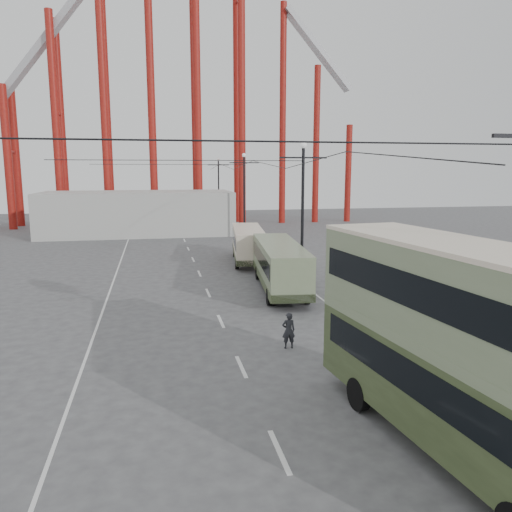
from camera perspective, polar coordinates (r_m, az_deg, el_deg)
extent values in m
plane|color=#474749|center=(16.35, 4.44, -17.46)|extent=(160.00, 160.00, 0.00)
cube|color=silver|center=(33.94, -6.04, -3.01)|extent=(0.15, 82.00, 0.01)
cube|color=silver|center=(36.04, 3.99, -2.23)|extent=(0.12, 120.00, 0.01)
cube|color=silver|center=(34.90, -16.06, -2.99)|extent=(0.12, 120.00, 0.01)
cylinder|color=black|center=(33.53, 5.33, 4.62)|extent=(0.20, 0.20, 9.00)
cylinder|color=black|center=(34.17, 5.21, -2.49)|extent=(0.44, 0.44, 0.50)
cube|color=black|center=(33.41, 5.43, 11.13)|extent=(3.20, 0.10, 0.10)
sphere|color=white|center=(33.44, 5.45, 12.50)|extent=(0.44, 0.44, 0.44)
cylinder|color=black|center=(54.91, -1.36, 6.64)|extent=(0.20, 0.20, 9.00)
cylinder|color=black|center=(55.30, -1.34, 2.24)|extent=(0.44, 0.44, 0.50)
cube|color=black|center=(54.83, -1.37, 10.61)|extent=(3.20, 0.10, 0.10)
sphere|color=white|center=(54.85, -1.37, 11.45)|extent=(0.44, 0.44, 0.44)
cylinder|color=black|center=(76.64, -4.29, 7.50)|extent=(0.20, 0.20, 9.00)
cylinder|color=black|center=(76.92, -4.25, 4.33)|extent=(0.44, 0.44, 0.50)
cube|color=black|center=(76.58, -4.33, 10.34)|extent=(3.20, 0.10, 0.10)
sphere|color=white|center=(76.60, -4.33, 10.94)|extent=(0.44, 0.44, 0.44)
cylinder|color=maroon|center=(71.27, -26.51, 9.97)|extent=(1.00, 1.00, 18.00)
cylinder|color=maroon|center=(75.15, -25.73, 9.96)|extent=(1.00, 1.00, 18.00)
cylinder|color=maroon|center=(70.25, -21.92, 13.99)|extent=(1.00, 1.00, 27.00)
cylinder|color=maroon|center=(74.18, -21.36, 13.76)|extent=(1.00, 1.00, 27.00)
cylinder|color=maroon|center=(70.02, -17.09, 17.98)|extent=(1.00, 1.00, 36.00)
cylinder|color=maroon|center=(73.96, -16.79, 17.53)|extent=(1.00, 1.00, 36.00)
cylinder|color=maroon|center=(70.58, -12.06, 21.84)|extent=(1.00, 1.00, 45.00)
cylinder|color=maroon|center=(74.50, -12.04, 21.18)|extent=(1.00, 1.00, 45.00)
cylinder|color=maroon|center=(71.67, -6.89, 24.66)|extent=(1.00, 1.00, 52.00)
cylinder|color=maroon|center=(75.53, -7.16, 23.88)|extent=(1.00, 1.00, 52.00)
cylinder|color=maroon|center=(72.82, -1.69, 25.71)|extent=(1.00, 1.00, 55.00)
cylinder|color=maroon|center=(76.62, -2.25, 24.89)|extent=(1.00, 1.00, 55.00)
cylinder|color=maroon|center=(72.65, 3.07, 15.68)|extent=(0.90, 0.90, 30.00)
cylinder|color=maroon|center=(73.76, 6.89, 12.42)|extent=(0.90, 0.90, 22.00)
cylinder|color=maroon|center=(75.39, 10.49, 9.23)|extent=(0.90, 0.90, 14.00)
cube|color=#A0A0A4|center=(75.51, 7.11, 22.32)|extent=(9.89, 2.00, 10.87)
cube|color=#AFAFAA|center=(61.20, -13.32, 4.83)|extent=(22.00, 10.00, 5.00)
cube|color=#313D21|center=(14.55, 21.97, -14.20)|extent=(3.80, 10.75, 2.31)
cube|color=black|center=(14.37, 22.09, -12.47)|extent=(3.60, 8.67, 0.95)
cube|color=#6E7C5A|center=(14.08, 22.31, -9.29)|extent=(3.82, 10.75, 0.32)
cube|color=#6E7C5A|center=(13.73, 22.66, -4.08)|extent=(3.80, 10.75, 2.31)
cube|color=black|center=(13.71, 22.69, -3.65)|extent=(3.77, 10.13, 0.89)
cube|color=beige|center=(13.51, 23.00, 0.96)|extent=(3.82, 10.75, 0.13)
cylinder|color=black|center=(16.60, 11.66, -15.19)|extent=(0.41, 1.08, 1.05)
cylinder|color=black|center=(17.82, 18.52, -13.72)|extent=(0.41, 1.08, 1.05)
cube|color=#6E7C5A|center=(31.36, 2.72, -0.93)|extent=(3.51, 10.68, 2.29)
cube|color=black|center=(31.29, 2.73, -0.24)|extent=(3.42, 9.55, 0.91)
cube|color=#313D21|center=(31.54, 2.71, -2.54)|extent=(3.54, 10.68, 0.48)
cube|color=#6E7C5A|center=(31.15, 2.74, 1.28)|extent=(3.53, 10.68, 0.15)
cylinder|color=black|center=(34.34, 0.24, -2.00)|extent=(0.37, 0.98, 0.95)
cylinder|color=black|center=(34.61, 3.80, -1.93)|extent=(0.37, 0.98, 0.95)
cylinder|color=black|center=(28.25, 1.48, -4.59)|extent=(0.37, 0.98, 0.95)
cylinder|color=black|center=(28.58, 5.78, -4.47)|extent=(0.37, 0.98, 0.95)
cube|color=beige|center=(40.95, -0.93, 1.48)|extent=(3.36, 9.24, 2.17)
cube|color=black|center=(40.90, -0.93, 1.98)|extent=(3.27, 8.17, 0.86)
cube|color=#313D21|center=(41.08, -0.92, 0.29)|extent=(3.39, 9.25, 0.45)
cube|color=beige|center=(40.80, -0.93, 3.08)|extent=(3.38, 9.24, 0.14)
cylinder|color=black|center=(43.39, -2.45, 0.43)|extent=(0.36, 0.93, 0.90)
cylinder|color=black|center=(43.51, 0.23, 0.46)|extent=(0.36, 0.93, 0.90)
cylinder|color=black|center=(38.42, -2.20, -0.79)|extent=(0.36, 0.93, 0.90)
cylinder|color=black|center=(38.54, 0.84, -0.75)|extent=(0.36, 0.93, 0.90)
imported|color=black|center=(21.40, 3.74, -8.49)|extent=(0.57, 0.38, 1.56)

